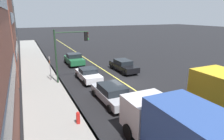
# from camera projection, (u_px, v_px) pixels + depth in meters

# --- Properties ---
(ground) EXTENTS (200.00, 200.00, 0.00)m
(ground) POSITION_uv_depth(u_px,v_px,m) (123.00, 83.00, 19.76)
(ground) COLOR black
(sidewalk_slab) EXTENTS (80.00, 3.70, 0.15)m
(sidewalk_slab) POSITION_uv_depth(u_px,v_px,m) (46.00, 94.00, 16.72)
(sidewalk_slab) COLOR gray
(sidewalk_slab) RESTS_ON ground
(curb_edge) EXTENTS (80.00, 0.16, 0.15)m
(curb_edge) POSITION_uv_depth(u_px,v_px,m) (67.00, 91.00, 17.43)
(curb_edge) COLOR slate
(curb_edge) RESTS_ON ground
(lane_stripe_center) EXTENTS (80.00, 0.16, 0.01)m
(lane_stripe_center) POSITION_uv_depth(u_px,v_px,m) (123.00, 83.00, 19.76)
(lane_stripe_center) COLOR #D8CC4C
(lane_stripe_center) RESTS_ON ground
(car_white) EXTENTS (4.14, 1.92, 1.34)m
(car_white) POSITION_uv_depth(u_px,v_px,m) (88.00, 74.00, 20.20)
(car_white) COLOR silver
(car_white) RESTS_ON ground
(car_silver) EXTENTS (4.78, 2.02, 1.40)m
(car_silver) POSITION_uv_depth(u_px,v_px,m) (112.00, 93.00, 15.23)
(car_silver) COLOR #A8AAB2
(car_silver) RESTS_ON ground
(car_black) EXTENTS (4.75, 1.90, 1.40)m
(car_black) POSITION_uv_depth(u_px,v_px,m) (123.00, 65.00, 23.59)
(car_black) COLOR black
(car_black) RESTS_ON ground
(car_green) EXTENTS (4.20, 2.12, 1.55)m
(car_green) POSITION_uv_depth(u_px,v_px,m) (74.00, 59.00, 26.78)
(car_green) COLOR #1E6038
(car_green) RESTS_ON ground
(truck_blue) EXTENTS (7.47, 2.59, 3.00)m
(truck_blue) POSITION_uv_depth(u_px,v_px,m) (188.00, 138.00, 8.24)
(truck_blue) COLOR silver
(truck_blue) RESTS_ON ground
(traffic_light_mast) EXTENTS (0.28, 3.40, 5.32)m
(traffic_light_mast) POSITION_uv_depth(u_px,v_px,m) (69.00, 47.00, 18.96)
(traffic_light_mast) COLOR #1E3823
(traffic_light_mast) RESTS_ON ground
(street_sign_post) EXTENTS (0.60, 0.08, 2.66)m
(street_sign_post) POSITION_uv_depth(u_px,v_px,m) (50.00, 67.00, 19.76)
(street_sign_post) COLOR slate
(street_sign_post) RESTS_ON ground
(fire_hydrant) EXTENTS (0.24, 0.24, 0.94)m
(fire_hydrant) POSITION_uv_depth(u_px,v_px,m) (78.00, 119.00, 11.99)
(fire_hydrant) COLOR red
(fire_hydrant) RESTS_ON ground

